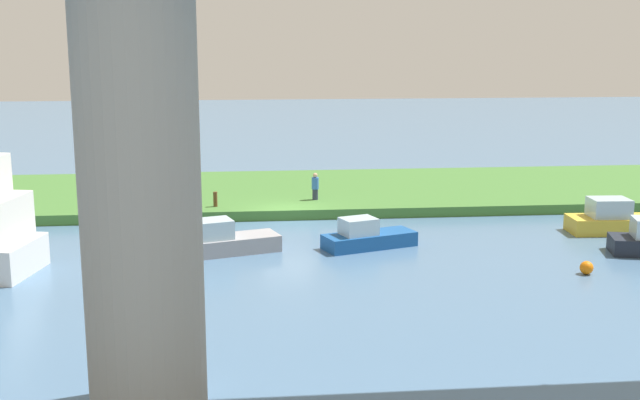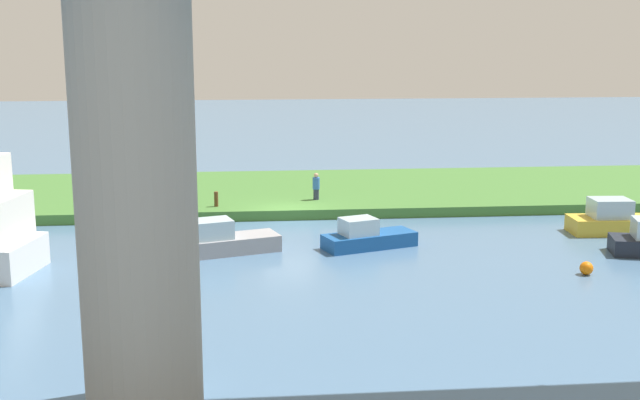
{
  "view_description": "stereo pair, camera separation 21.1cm",
  "coord_description": "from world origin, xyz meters",
  "px_view_note": "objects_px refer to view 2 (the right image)",
  "views": [
    {
      "loc": [
        2.21,
        37.44,
        8.56
      ],
      "look_at": [
        -1.07,
        5.0,
        2.0
      ],
      "focal_mm": 44.72,
      "sensor_mm": 36.0,
      "label": 1
    },
    {
      "loc": [
        2.0,
        37.47,
        8.56
      ],
      "look_at": [
        -1.07,
        5.0,
        2.0
      ],
      "focal_mm": 44.72,
      "sensor_mm": 36.0,
      "label": 2
    }
  ],
  "objects_px": {
    "houseboat_blue": "(223,241)",
    "marker_buoy": "(586,268)",
    "bridge_pylon": "(136,190)",
    "person_on_bank": "(316,186)",
    "skiff_small": "(619,221)",
    "mooring_post": "(216,199)",
    "riverboat_paddlewheel": "(367,237)"
  },
  "relations": [
    {
      "from": "person_on_bank",
      "to": "skiff_small",
      "type": "distance_m",
      "value": 14.68
    },
    {
      "from": "riverboat_paddlewheel",
      "to": "mooring_post",
      "type": "bearing_deg",
      "value": -46.05
    },
    {
      "from": "houseboat_blue",
      "to": "person_on_bank",
      "type": "bearing_deg",
      "value": -119.04
    },
    {
      "from": "person_on_bank",
      "to": "mooring_post",
      "type": "distance_m",
      "value": 5.22
    },
    {
      "from": "riverboat_paddlewheel",
      "to": "person_on_bank",
      "type": "bearing_deg",
      "value": -79.94
    },
    {
      "from": "mooring_post",
      "to": "marker_buoy",
      "type": "bearing_deg",
      "value": 140.93
    },
    {
      "from": "skiff_small",
      "to": "riverboat_paddlewheel",
      "type": "xyz_separation_m",
      "value": [
        11.75,
        1.5,
        -0.1
      ]
    },
    {
      "from": "houseboat_blue",
      "to": "riverboat_paddlewheel",
      "type": "bearing_deg",
      "value": -177.3
    },
    {
      "from": "bridge_pylon",
      "to": "houseboat_blue",
      "type": "height_order",
      "value": "bridge_pylon"
    },
    {
      "from": "riverboat_paddlewheel",
      "to": "skiff_small",
      "type": "bearing_deg",
      "value": -172.72
    },
    {
      "from": "person_on_bank",
      "to": "houseboat_blue",
      "type": "distance_m",
      "value": 9.46
    },
    {
      "from": "houseboat_blue",
      "to": "marker_buoy",
      "type": "height_order",
      "value": "houseboat_blue"
    },
    {
      "from": "bridge_pylon",
      "to": "mooring_post",
      "type": "height_order",
      "value": "bridge_pylon"
    },
    {
      "from": "person_on_bank",
      "to": "houseboat_blue",
      "type": "height_order",
      "value": "person_on_bank"
    },
    {
      "from": "marker_buoy",
      "to": "person_on_bank",
      "type": "bearing_deg",
      "value": -54.66
    },
    {
      "from": "mooring_post",
      "to": "marker_buoy",
      "type": "distance_m",
      "value": 18.06
    },
    {
      "from": "houseboat_blue",
      "to": "marker_buoy",
      "type": "bearing_deg",
      "value": 162.08
    },
    {
      "from": "houseboat_blue",
      "to": "mooring_post",
      "type": "bearing_deg",
      "value": -86.03
    },
    {
      "from": "mooring_post",
      "to": "skiff_small",
      "type": "distance_m",
      "value": 18.96
    },
    {
      "from": "bridge_pylon",
      "to": "person_on_bank",
      "type": "bearing_deg",
      "value": -105.25
    },
    {
      "from": "mooring_post",
      "to": "marker_buoy",
      "type": "xyz_separation_m",
      "value": [
        -14.01,
        11.37,
        -0.62
      ]
    },
    {
      "from": "skiff_small",
      "to": "houseboat_blue",
      "type": "relative_size",
      "value": 1.05
    },
    {
      "from": "skiff_small",
      "to": "bridge_pylon",
      "type": "bearing_deg",
      "value": 39.29
    },
    {
      "from": "person_on_bank",
      "to": "riverboat_paddlewheel",
      "type": "bearing_deg",
      "value": 100.06
    },
    {
      "from": "bridge_pylon",
      "to": "person_on_bank",
      "type": "distance_m",
      "value": 23.35
    },
    {
      "from": "houseboat_blue",
      "to": "riverboat_paddlewheel",
      "type": "height_order",
      "value": "houseboat_blue"
    },
    {
      "from": "skiff_small",
      "to": "houseboat_blue",
      "type": "distance_m",
      "value": 17.83
    },
    {
      "from": "bridge_pylon",
      "to": "houseboat_blue",
      "type": "bearing_deg",
      "value": -96.01
    },
    {
      "from": "skiff_small",
      "to": "marker_buoy",
      "type": "distance_m",
      "value": 7.47
    },
    {
      "from": "person_on_bank",
      "to": "houseboat_blue",
      "type": "relative_size",
      "value": 0.3
    },
    {
      "from": "riverboat_paddlewheel",
      "to": "bridge_pylon",
      "type": "bearing_deg",
      "value": 62.32
    },
    {
      "from": "person_on_bank",
      "to": "houseboat_blue",
      "type": "xyz_separation_m",
      "value": [
        4.58,
        8.24,
        -0.69
      ]
    }
  ]
}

